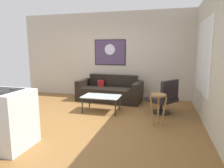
# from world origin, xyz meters

# --- Properties ---
(ground) EXTENTS (6.40, 6.40, 0.04)m
(ground) POSITION_xyz_m (0.00, 0.00, -0.02)
(ground) COLOR brown
(back_wall) EXTENTS (6.40, 0.05, 2.80)m
(back_wall) POSITION_xyz_m (0.00, 2.42, 1.40)
(back_wall) COLOR #BFB29F
(back_wall) RESTS_ON ground
(right_wall) EXTENTS (0.05, 6.40, 2.80)m
(right_wall) POSITION_xyz_m (2.62, 0.30, 1.40)
(right_wall) COLOR #BCB69D
(right_wall) RESTS_ON ground
(couch) EXTENTS (2.04, 1.02, 0.79)m
(couch) POSITION_xyz_m (0.10, 1.87, 0.28)
(couch) COLOR black
(couch) RESTS_ON ground
(coffee_table) EXTENTS (0.96, 0.59, 0.41)m
(coffee_table) POSITION_xyz_m (0.20, 0.70, 0.38)
(coffee_table) COLOR silver
(coffee_table) RESTS_ON ground
(armchair) EXTENTS (0.84, 0.85, 0.86)m
(armchair) POSITION_xyz_m (1.76, 0.92, 0.41)
(armchair) COLOR black
(armchair) RESTS_ON ground
(bar_stool) EXTENTS (0.37, 0.36, 0.67)m
(bar_stool) POSITION_xyz_m (1.65, 0.08, 0.52)
(bar_stool) COLOR olive
(bar_stool) RESTS_ON ground
(wall_painting) EXTENTS (1.06, 0.03, 0.84)m
(wall_painting) POSITION_xyz_m (-0.04, 2.38, 1.51)
(wall_painting) COLOR black
(window) EXTENTS (0.03, 1.65, 1.65)m
(window) POSITION_xyz_m (2.59, 0.90, 1.42)
(window) COLOR silver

